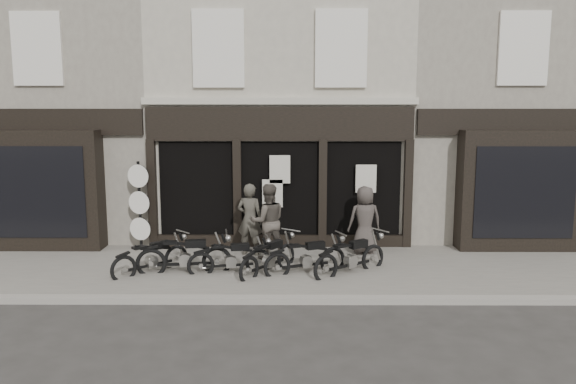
{
  "coord_description": "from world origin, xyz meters",
  "views": [
    {
      "loc": [
        0.29,
        -12.05,
        3.91
      ],
      "look_at": [
        0.22,
        1.6,
        1.82
      ],
      "focal_mm": 35.0,
      "sensor_mm": 36.0,
      "label": 1
    }
  ],
  "objects_px": {
    "motorcycle_1": "(186,259)",
    "motorcycle_4": "(306,260)",
    "man_right": "(365,220)",
    "advert_sign_post": "(140,210)",
    "motorcycle_0": "(152,261)",
    "man_centre": "(268,221)",
    "motorcycle_2": "(231,261)",
    "man_left": "(250,219)",
    "motorcycle_3": "(269,260)",
    "motorcycle_5": "(351,260)"
  },
  "relations": [
    {
      "from": "motorcycle_1",
      "to": "motorcycle_2",
      "type": "height_order",
      "value": "motorcycle_1"
    },
    {
      "from": "motorcycle_1",
      "to": "motorcycle_4",
      "type": "height_order",
      "value": "motorcycle_1"
    },
    {
      "from": "motorcycle_1",
      "to": "man_right",
      "type": "xyz_separation_m",
      "value": [
        4.35,
        1.68,
        0.59
      ]
    },
    {
      "from": "motorcycle_0",
      "to": "motorcycle_3",
      "type": "bearing_deg",
      "value": -43.14
    },
    {
      "from": "motorcycle_5",
      "to": "motorcycle_1",
      "type": "bearing_deg",
      "value": 143.17
    },
    {
      "from": "motorcycle_0",
      "to": "man_centre",
      "type": "relative_size",
      "value": 0.84
    },
    {
      "from": "motorcycle_4",
      "to": "man_left",
      "type": "xyz_separation_m",
      "value": [
        -1.41,
        1.52,
        0.66
      ]
    },
    {
      "from": "motorcycle_1",
      "to": "motorcycle_5",
      "type": "distance_m",
      "value": 3.82
    },
    {
      "from": "man_left",
      "to": "man_right",
      "type": "relative_size",
      "value": 1.05
    },
    {
      "from": "motorcycle_4",
      "to": "man_left",
      "type": "distance_m",
      "value": 2.18
    },
    {
      "from": "motorcycle_2",
      "to": "man_left",
      "type": "distance_m",
      "value": 1.69
    },
    {
      "from": "motorcycle_0",
      "to": "man_right",
      "type": "distance_m",
      "value": 5.44
    },
    {
      "from": "motorcycle_3",
      "to": "man_left",
      "type": "bearing_deg",
      "value": 55.92
    },
    {
      "from": "motorcycle_5",
      "to": "motorcycle_0",
      "type": "bearing_deg",
      "value": 143.06
    },
    {
      "from": "motorcycle_0",
      "to": "motorcycle_4",
      "type": "relative_size",
      "value": 0.83
    },
    {
      "from": "motorcycle_0",
      "to": "man_right",
      "type": "relative_size",
      "value": 0.9
    },
    {
      "from": "man_centre",
      "to": "man_right",
      "type": "height_order",
      "value": "man_centre"
    },
    {
      "from": "motorcycle_1",
      "to": "man_right",
      "type": "bearing_deg",
      "value": 13.33
    },
    {
      "from": "motorcycle_0",
      "to": "man_centre",
      "type": "bearing_deg",
      "value": -19.87
    },
    {
      "from": "motorcycle_3",
      "to": "motorcycle_4",
      "type": "xyz_separation_m",
      "value": [
        0.87,
        -0.03,
        0.0
      ]
    },
    {
      "from": "motorcycle_3",
      "to": "advert_sign_post",
      "type": "bearing_deg",
      "value": 97.04
    },
    {
      "from": "motorcycle_0",
      "to": "motorcycle_2",
      "type": "bearing_deg",
      "value": -43.72
    },
    {
      "from": "motorcycle_4",
      "to": "man_centre",
      "type": "relative_size",
      "value": 1.02
    },
    {
      "from": "man_right",
      "to": "advert_sign_post",
      "type": "distance_m",
      "value": 5.91
    },
    {
      "from": "motorcycle_4",
      "to": "man_left",
      "type": "bearing_deg",
      "value": 110.62
    },
    {
      "from": "man_right",
      "to": "advert_sign_post",
      "type": "bearing_deg",
      "value": -11.35
    },
    {
      "from": "man_left",
      "to": "motorcycle_4",
      "type": "bearing_deg",
      "value": 148.37
    },
    {
      "from": "motorcycle_5",
      "to": "advert_sign_post",
      "type": "distance_m",
      "value": 5.78
    },
    {
      "from": "man_left",
      "to": "advert_sign_post",
      "type": "height_order",
      "value": "advert_sign_post"
    },
    {
      "from": "motorcycle_3",
      "to": "motorcycle_4",
      "type": "distance_m",
      "value": 0.87
    },
    {
      "from": "man_left",
      "to": "motorcycle_1",
      "type": "bearing_deg",
      "value": 63.41
    },
    {
      "from": "motorcycle_5",
      "to": "advert_sign_post",
      "type": "height_order",
      "value": "advert_sign_post"
    },
    {
      "from": "motorcycle_4",
      "to": "motorcycle_5",
      "type": "height_order",
      "value": "motorcycle_5"
    },
    {
      "from": "motorcycle_1",
      "to": "motorcycle_2",
      "type": "xyz_separation_m",
      "value": [
        1.05,
        0.01,
        -0.04
      ]
    },
    {
      "from": "motorcycle_3",
      "to": "motorcycle_0",
      "type": "bearing_deg",
      "value": 126.47
    },
    {
      "from": "man_centre",
      "to": "motorcycle_3",
      "type": "bearing_deg",
      "value": 80.61
    },
    {
      "from": "man_right",
      "to": "motorcycle_2",
      "type": "bearing_deg",
      "value": 18.2
    },
    {
      "from": "man_centre",
      "to": "man_right",
      "type": "relative_size",
      "value": 1.07
    },
    {
      "from": "motorcycle_5",
      "to": "man_right",
      "type": "relative_size",
      "value": 1.04
    },
    {
      "from": "motorcycle_2",
      "to": "motorcycle_0",
      "type": "bearing_deg",
      "value": 166.76
    },
    {
      "from": "motorcycle_0",
      "to": "motorcycle_4",
      "type": "xyz_separation_m",
      "value": [
        3.58,
        -0.01,
        0.01
      ]
    },
    {
      "from": "motorcycle_1",
      "to": "advert_sign_post",
      "type": "xyz_separation_m",
      "value": [
        -1.55,
        1.96,
        0.8
      ]
    },
    {
      "from": "motorcycle_5",
      "to": "man_left",
      "type": "relative_size",
      "value": 0.99
    },
    {
      "from": "motorcycle_1",
      "to": "man_left",
      "type": "xyz_separation_m",
      "value": [
        1.38,
        1.53,
        0.63
      ]
    },
    {
      "from": "motorcycle_3",
      "to": "man_left",
      "type": "height_order",
      "value": "man_left"
    },
    {
      "from": "motorcycle_0",
      "to": "man_left",
      "type": "relative_size",
      "value": 0.86
    },
    {
      "from": "motorcycle_4",
      "to": "man_centre",
      "type": "height_order",
      "value": "man_centre"
    },
    {
      "from": "motorcycle_3",
      "to": "advert_sign_post",
      "type": "distance_m",
      "value": 4.06
    },
    {
      "from": "motorcycle_2",
      "to": "man_centre",
      "type": "height_order",
      "value": "man_centre"
    },
    {
      "from": "motorcycle_5",
      "to": "advert_sign_post",
      "type": "bearing_deg",
      "value": 123.28
    }
  ]
}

